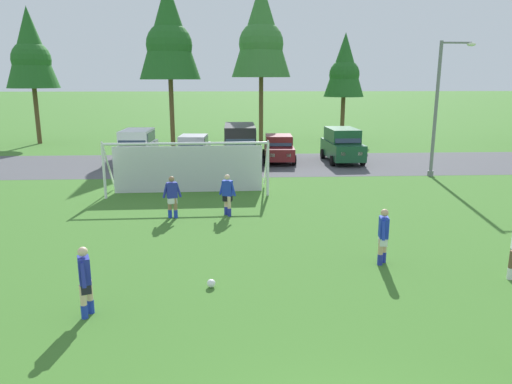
{
  "coord_description": "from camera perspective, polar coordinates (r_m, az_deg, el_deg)",
  "views": [
    {
      "loc": [
        -1.59,
        -4.98,
        5.21
      ],
      "look_at": [
        -0.71,
        11.5,
        1.31
      ],
      "focal_mm": 33.43,
      "sensor_mm": 36.0,
      "label": 1
    }
  ],
  "objects": [
    {
      "name": "ground_plane",
      "position": [
        20.71,
        1.46,
        -1.26
      ],
      "size": [
        400.0,
        400.0,
        0.0
      ],
      "primitive_type": "plane",
      "color": "#3D7028"
    },
    {
      "name": "parked_car_slot_center",
      "position": [
        30.94,
        2.73,
        5.24
      ],
      "size": [
        2.19,
        4.28,
        1.72
      ],
      "color": "maroon",
      "rests_on": "ground"
    },
    {
      "name": "soccer_goal",
      "position": [
        22.42,
        -8.14,
        3.11
      ],
      "size": [
        7.46,
        2.12,
        2.57
      ],
      "color": "white",
      "rests_on": "ground"
    },
    {
      "name": "street_lamp",
      "position": [
        27.74,
        21.09,
        9.37
      ],
      "size": [
        2.0,
        0.32,
        7.18
      ],
      "color": "slate",
      "rests_on": "ground"
    },
    {
      "name": "tree_mid_left",
      "position": [
        38.78,
        -10.4,
        18.14
      ],
      "size": [
        4.69,
        4.69,
        12.52
      ],
      "color": "brown",
      "rests_on": "ground"
    },
    {
      "name": "soccer_ball",
      "position": [
        12.5,
        -5.37,
        -10.83
      ],
      "size": [
        0.22,
        0.22,
        0.22
      ],
      "color": "white",
      "rests_on": "ground"
    },
    {
      "name": "player_winger_right",
      "position": [
        18.59,
        -3.43,
        -0.36
      ],
      "size": [
        0.69,
        0.4,
        1.64
      ],
      "color": "beige",
      "rests_on": "ground"
    },
    {
      "name": "player_defender_far",
      "position": [
        14.18,
        14.97,
        -5.17
      ],
      "size": [
        0.31,
        0.72,
        1.64
      ],
      "color": "tan",
      "rests_on": "ground"
    },
    {
      "name": "player_midfield_center",
      "position": [
        18.51,
        -10.0,
        -0.61
      ],
      "size": [
        0.74,
        0.35,
        1.64
      ],
      "color": "#936B4C",
      "rests_on": "ground"
    },
    {
      "name": "parked_car_slot_center_left",
      "position": [
        29.27,
        -1.93,
        5.71
      ],
      "size": [
        2.23,
        4.81,
        2.52
      ],
      "color": "black",
      "rests_on": "ground"
    },
    {
      "name": "player_striker_near",
      "position": [
        11.44,
        -19.75,
        -10.07
      ],
      "size": [
        0.36,
        0.74,
        1.64
      ],
      "color": "beige",
      "rests_on": "ground"
    },
    {
      "name": "tree_left_edge",
      "position": [
        43.62,
        -25.4,
        15.06
      ],
      "size": [
        4.08,
        4.08,
        10.87
      ],
      "color": "brown",
      "rests_on": "ground"
    },
    {
      "name": "parked_car_slot_center_right",
      "position": [
        31.34,
        10.28,
        5.59
      ],
      "size": [
        2.21,
        4.64,
        2.16
      ],
      "color": "#194C2D",
      "rests_on": "ground"
    },
    {
      "name": "tree_mid_right",
      "position": [
        42.3,
        10.56,
        14.47
      ],
      "size": [
        3.4,
        3.4,
        9.06
      ],
      "color": "brown",
      "rests_on": "ground"
    },
    {
      "name": "parked_car_slot_left",
      "position": [
        31.02,
        -7.51,
        5.17
      ],
      "size": [
        2.27,
        4.32,
        1.72
      ],
      "color": "#B2B2BC",
      "rests_on": "ground"
    },
    {
      "name": "tree_center_back",
      "position": [
        40.73,
        0.63,
        18.54
      ],
      "size": [
        4.86,
        4.86,
        12.97
      ],
      "color": "brown",
      "rests_on": "ground"
    },
    {
      "name": "parked_car_slot_far_left",
      "position": [
        30.84,
        -14.04,
        5.28
      ],
      "size": [
        2.21,
        4.64,
        2.16
      ],
      "color": "silver",
      "rests_on": "ground"
    },
    {
      "name": "parking_lot_strip",
      "position": [
        30.12,
        0.03,
        3.36
      ],
      "size": [
        52.0,
        8.4,
        0.01
      ],
      "primitive_type": "cube",
      "color": "#4C4C51",
      "rests_on": "ground"
    }
  ]
}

